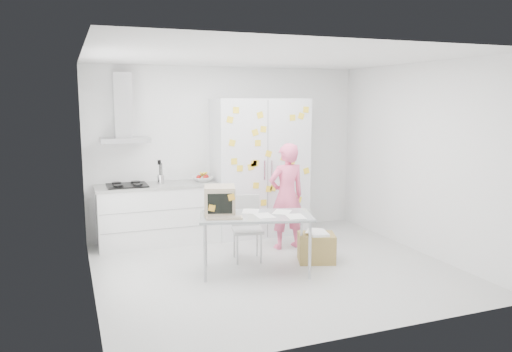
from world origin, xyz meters
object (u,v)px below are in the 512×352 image
object	(u,v)px
person	(287,196)
cardboard_box	(316,247)
desk	(233,208)
chair	(247,224)

from	to	relation	value
person	cardboard_box	bearing A→B (deg)	94.50
person	desk	bearing A→B (deg)	29.72
desk	cardboard_box	xyz separation A→B (m)	(1.19, -0.01, -0.64)
cardboard_box	desk	bearing A→B (deg)	179.61
person	chair	bearing A→B (deg)	16.70
person	cardboard_box	distance (m)	0.94
desk	cardboard_box	bearing A→B (deg)	15.57
person	chair	world-z (taller)	person
person	desk	world-z (taller)	person
chair	cardboard_box	world-z (taller)	chair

